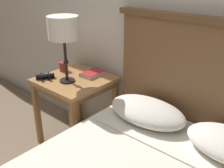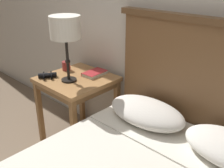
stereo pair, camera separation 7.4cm
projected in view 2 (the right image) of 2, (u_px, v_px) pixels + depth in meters
The scene contains 6 objects.
wall_back at pixel (149, 4), 1.98m from camera, with size 8.00×0.06×2.60m.
nightstand at pixel (77, 87), 2.35m from camera, with size 0.58×0.58×0.67m.
table_lamp at pixel (65, 29), 2.07m from camera, with size 0.25×0.25×0.55m.
book_on_nightstand at pixel (95, 73), 2.37m from camera, with size 0.15×0.22×0.03m.
binoculars_pair at pixel (47, 75), 2.30m from camera, with size 0.16×0.16×0.05m.
coffee_mug at pixel (66, 66), 2.46m from camera, with size 0.10×0.08×0.08m.
Camera 2 is at (1.21, -0.63, 1.55)m, focal length 42.00 mm.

